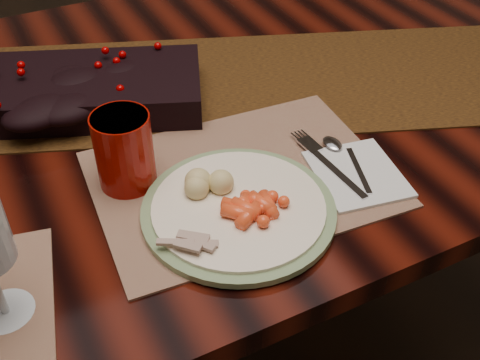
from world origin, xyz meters
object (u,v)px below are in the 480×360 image
mashed_potatoes (208,174)px  red_cup (124,150)px  centerpiece (90,85)px  placemat_main (241,179)px  baby_carrots (272,212)px  napkin (357,174)px  turkey_shreds (190,243)px  dinner_plate (239,209)px  dining_table (182,248)px

mashed_potatoes → red_cup: size_ratio=0.67×
centerpiece → placemat_main: size_ratio=0.87×
baby_carrots → napkin: bearing=11.7°
centerpiece → red_cup: bearing=-93.2°
baby_carrots → turkey_shreds: 0.12m
dinner_plate → turkey_shreds: turkey_shreds is taller
placemat_main → dinner_plate: (-0.04, -0.07, 0.01)m
centerpiece → red_cup: 0.24m
napkin → baby_carrots: bearing=-158.5°
baby_carrots → red_cup: bearing=129.3°
placemat_main → red_cup: red_cup is taller
baby_carrots → placemat_main: bearing=85.8°
centerpiece → placemat_main: centerpiece is taller
dinner_plate → napkin: 0.20m
dinner_plate → centerpiece: bearing=105.5°
mashed_potatoes → turkey_shreds: size_ratio=1.11×
dinner_plate → mashed_potatoes: mashed_potatoes is taller
centerpiece → napkin: size_ratio=2.61×
baby_carrots → mashed_potatoes: size_ratio=1.38×
centerpiece → turkey_shreds: 0.42m
dinner_plate → napkin: dinner_plate is taller
baby_carrots → dining_table: bearing=92.1°
baby_carrots → red_cup: size_ratio=0.92×
placemat_main → mashed_potatoes: size_ratio=5.62×
mashed_potatoes → red_cup: 0.13m
dinner_plate → mashed_potatoes: size_ratio=3.56×
mashed_potatoes → napkin: mashed_potatoes is taller
turkey_shreds → napkin: turkey_shreds is taller
centerpiece → baby_carrots: 0.44m
baby_carrots → red_cup: (-0.15, 0.18, 0.03)m
placemat_main → turkey_shreds: (-0.13, -0.11, 0.03)m
placemat_main → dinner_plate: bearing=-115.5°
turkey_shreds → baby_carrots: bearing=0.5°
turkey_shreds → napkin: size_ratio=0.48×
centerpiece → turkey_shreds: size_ratio=5.47×
mashed_potatoes → napkin: size_ratio=0.53×
dining_table → baby_carrots: baby_carrots is taller
dining_table → turkey_shreds: 0.55m
centerpiece → mashed_potatoes: bearing=-74.9°
mashed_potatoes → turkey_shreds: (-0.07, -0.10, -0.01)m
dining_table → dinner_plate: 0.50m
dining_table → dinner_plate: (-0.02, -0.31, 0.39)m
dining_table → centerpiece: bearing=153.2°
napkin → placemat_main: bearing=165.0°
mashed_potatoes → red_cup: bearing=141.3°
dinner_plate → turkey_shreds: size_ratio=3.96×
dinner_plate → mashed_potatoes: (-0.02, 0.06, 0.03)m
centerpiece → mashed_potatoes: size_ratio=4.91×
mashed_potatoes → turkey_shreds: bearing=-125.6°
dining_table → mashed_potatoes: size_ratio=23.00×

